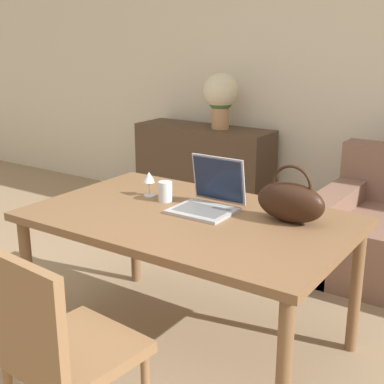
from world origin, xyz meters
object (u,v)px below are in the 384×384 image
object	(u,v)px
handbag	(291,201)
wine_glass	(149,179)
chair	(58,345)
laptop	(210,196)
drinking_glass	(165,191)
flower_vase	(221,96)

from	to	relation	value
handbag	wine_glass	bearing A→B (deg)	-176.71
chair	laptop	xyz separation A→B (m)	(0.00, 1.04, 0.31)
laptop	drinking_glass	xyz separation A→B (m)	(-0.26, -0.02, -0.02)
laptop	handbag	size ratio (longest dim) A/B	0.90
drinking_glass	laptop	bearing A→B (deg)	4.84
drinking_glass	flower_vase	world-z (taller)	flower_vase
chair	handbag	bearing A→B (deg)	74.15
wine_glass	handbag	bearing A→B (deg)	3.29
chair	handbag	world-z (taller)	handbag
handbag	flower_vase	xyz separation A→B (m)	(-1.39, 1.66, 0.25)
laptop	wine_glass	bearing A→B (deg)	179.73
laptop	wine_glass	size ratio (longest dim) A/B	2.20
handbag	flower_vase	size ratio (longest dim) A/B	0.71
drinking_glass	flower_vase	bearing A→B (deg)	112.26
flower_vase	chair	bearing A→B (deg)	-70.51
chair	handbag	distance (m)	1.21
drinking_glass	flower_vase	distance (m)	1.89
drinking_glass	flower_vase	size ratio (longest dim) A/B	0.23
flower_vase	drinking_glass	bearing A→B (deg)	-67.74
laptop	chair	bearing A→B (deg)	-90.07
laptop	flower_vase	bearing A→B (deg)	119.65
chair	handbag	size ratio (longest dim) A/B	2.57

